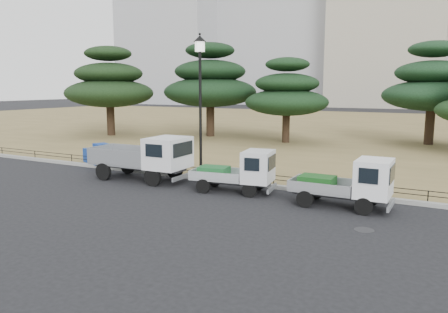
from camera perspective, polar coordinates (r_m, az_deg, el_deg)
The scene contains 14 objects.
ground at distance 17.30m, azimuth -3.14°, elevation -5.19°, with size 220.00×220.00×0.00m, color black.
lawn at distance 45.94m, azimuth 17.10°, elevation 3.50°, with size 120.00×56.00×0.15m, color olive.
curb at distance 19.49m, azimuth 0.83°, elevation -3.30°, with size 120.00×0.25×0.16m, color gray.
truck_large at distance 20.26m, azimuth -10.26°, elevation 0.09°, with size 4.75×2.01×2.05m.
truck_kei_front at distance 17.72m, azimuth 1.94°, elevation -1.95°, with size 3.47×1.85×1.75m.
truck_kei_rear at distance 16.06m, azimuth 15.93°, elevation -3.34°, with size 3.46×1.51×1.81m.
street_lamp at distance 20.13m, azimuth -3.13°, elevation 9.66°, with size 0.57×0.57×6.38m.
pipe_fence at distance 19.54m, azimuth 1.04°, elevation -2.18°, with size 38.00×0.04×0.40m.
tarp_pile at distance 24.79m, azimuth -15.96°, elevation 0.22°, with size 1.96×1.72×1.09m.
manhole at distance 13.97m, azimuth 17.83°, elevation -9.13°, with size 0.60×0.60×0.01m, color #2D2D30.
pine_west_far at distance 38.36m, azimuth -14.75°, elevation 9.11°, with size 7.37×7.37×7.44m.
pine_west_near at distance 36.43m, azimuth -1.82°, elevation 9.61°, with size 7.66×7.66×7.66m.
pine_center_left at distance 32.57m, azimuth 8.19°, elevation 8.11°, with size 6.11×6.11×6.21m.
pine_center_right at distance 34.42m, azimuth 25.59°, elevation 8.41°, with size 6.85×6.85×7.27m.
Camera 1 is at (8.72, -14.31, 4.28)m, focal length 35.00 mm.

